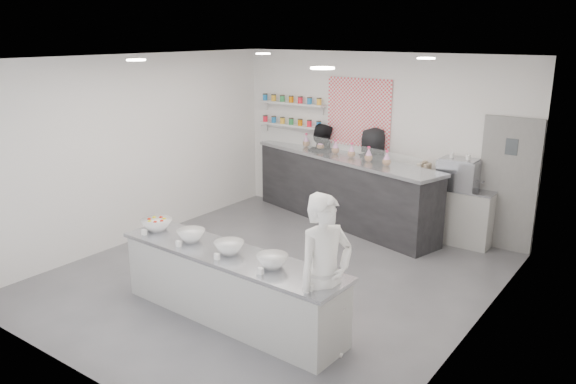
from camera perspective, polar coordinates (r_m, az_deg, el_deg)
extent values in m
plane|color=#515156|center=(8.01, -1.51, -8.55)|extent=(6.00, 6.00, 0.00)
plane|color=white|center=(7.30, -1.68, 13.41)|extent=(6.00, 6.00, 0.00)
plane|color=white|center=(10.01, 8.94, 5.28)|extent=(5.50, 0.00, 5.50)
plane|color=white|center=(9.41, -15.06, 4.24)|extent=(0.00, 6.00, 6.00)
plane|color=white|center=(6.30, 18.72, -1.75)|extent=(0.00, 6.00, 6.00)
cube|color=gray|center=(9.30, 21.43, 0.68)|extent=(0.88, 0.04, 2.10)
cube|color=#EC3945|center=(10.08, 7.20, 8.01)|extent=(1.25, 0.03, 1.20)
cube|color=silver|center=(10.80, 0.38, 6.79)|extent=(1.45, 0.22, 0.04)
cube|color=silver|center=(10.74, 0.39, 9.00)|extent=(1.45, 0.22, 0.04)
cylinder|color=white|center=(7.56, -15.18, 12.82)|extent=(0.24, 0.24, 0.02)
cylinder|color=white|center=(5.68, 3.52, 12.45)|extent=(0.24, 0.24, 0.02)
cylinder|color=white|center=(9.42, -2.54, 13.86)|extent=(0.24, 0.24, 0.02)
cylinder|color=white|center=(7.99, 13.85, 13.05)|extent=(0.24, 0.24, 0.02)
cube|color=#ABACA7|center=(6.78, -5.87, -9.50)|extent=(3.10, 0.82, 0.84)
cube|color=black|center=(10.06, 5.54, 0.28)|extent=(4.02, 1.74, 1.23)
cube|color=white|center=(9.65, 4.18, 4.40)|extent=(3.77, 1.05, 0.34)
cube|color=#ABACA7|center=(9.48, 16.41, -2.28)|extent=(1.24, 0.40, 0.92)
cube|color=#93969E|center=(9.29, 16.93, 1.75)|extent=(0.61, 0.42, 0.46)
imported|color=white|center=(5.81, 3.77, -8.76)|extent=(0.63, 0.77, 1.80)
imported|color=black|center=(10.53, 3.33, 2.37)|extent=(0.87, 0.70, 1.71)
imported|color=black|center=(10.00, 8.54, 1.58)|extent=(0.88, 0.60, 1.74)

